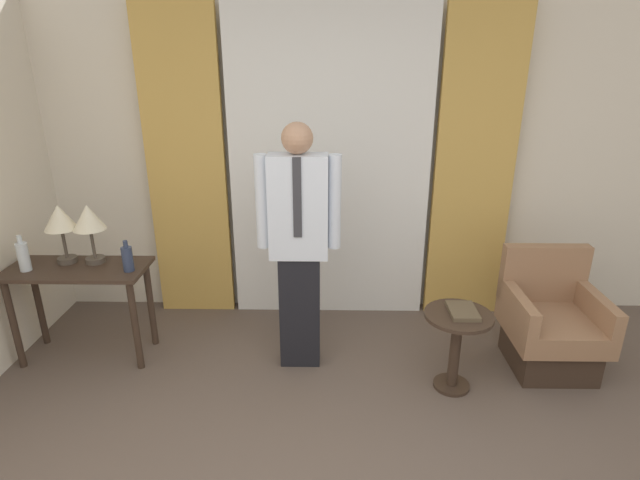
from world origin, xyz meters
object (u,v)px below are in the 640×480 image
Objects in this scene: table_lamp_left at (60,221)px; book at (463,311)px; bottle_near_edge at (23,256)px; person at (299,240)px; armchair at (550,326)px; side_table at (456,338)px; desk at (80,285)px; bottle_by_lamp at (128,258)px; table_lamp_right at (89,221)px.

table_lamp_left is 1.77× the size of book.
person is at bearing -0.18° from bottle_near_edge.
bottle_near_edge is 3.83m from armchair.
side_table is at bearing -153.00° from book.
desk reaches higher than book.
desk is 4.00× the size of book.
armchair is at bearing -1.01° from desk.
bottle_near_edge is at bearing 179.82° from person.
book is at bearing -8.71° from table_lamp_left.
bottle_near_edge is 1.96m from person.
side_table is 0.20m from book.
bottle_near_edge reaches higher than bottle_by_lamp.
bottle_by_lamp is (0.41, -0.05, 0.24)m from desk.
table_lamp_left is 2.90m from book.
table_lamp_left reaches higher than bottle_by_lamp.
table_lamp_left is at bearing 171.29° from book.
desk reaches higher than side_table.
table_lamp_right is 0.77× the size of side_table.
desk is at bearing 178.99° from armchair.
desk is 3.47m from armchair.
side_table is 2.28× the size of book.
table_lamp_right is 0.52× the size of armchair.
book is (3.05, -0.28, -0.26)m from bottle_near_edge.
bottle_by_lamp is at bearing -7.58° from desk.
person is (1.73, -0.16, -0.08)m from table_lamp_left.
side_table is (-0.76, -0.30, 0.07)m from armchair.
desk is at bearing -139.17° from table_lamp_right.
desk is 2.73m from side_table.
desk is 3.78× the size of bottle_near_edge.
desk is 1.17× the size of armchair.
bottle_by_lamp reaches higher than desk.
side_table is (2.59, -0.45, -0.68)m from table_lamp_right.
armchair is (3.79, 0.00, -0.53)m from bottle_near_edge.
table_lamp_left is 0.35m from bottle_near_edge.
armchair reaches higher than desk.
person is 3.11× the size of side_table.
armchair is (3.56, -0.15, -0.75)m from table_lamp_left.
person reaches higher than table_lamp_left.
bottle_near_edge is 1.06× the size of book.
book reaches higher than side_table.
bottle_near_edge is at bearing 174.73° from book.
person reaches higher than bottle_by_lamp.
table_lamp_left is 0.21m from table_lamp_right.
book is (2.72, -0.34, -0.01)m from desk.
person reaches higher than book.
armchair is at bearing 21.22° from side_table.
table_lamp_left is 1.67× the size of bottle_near_edge.
desk is 1.67m from person.
table_lamp_right is (0.10, 0.09, 0.47)m from desk.
table_lamp_right is at bearing 177.42° from armchair.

